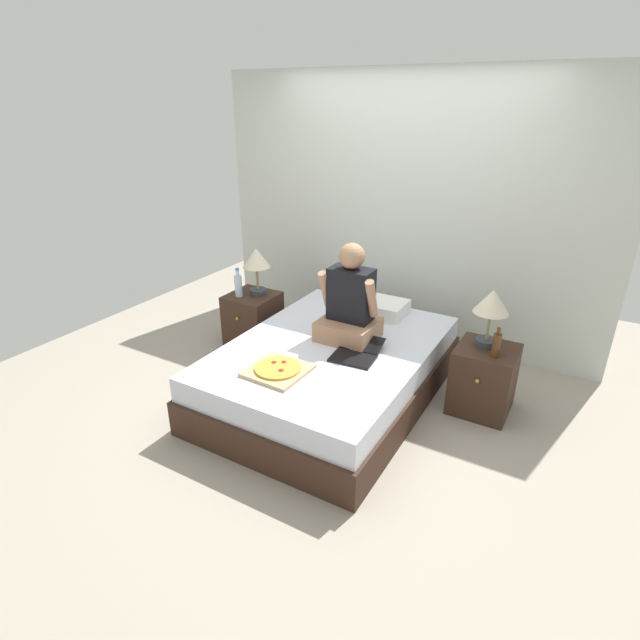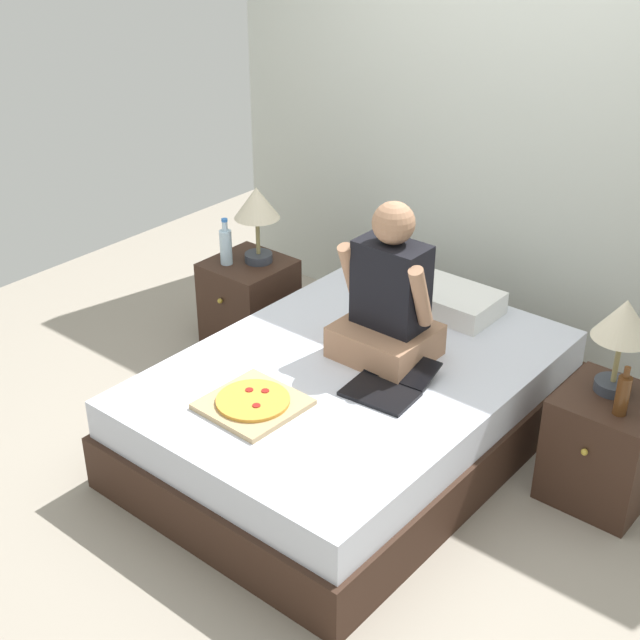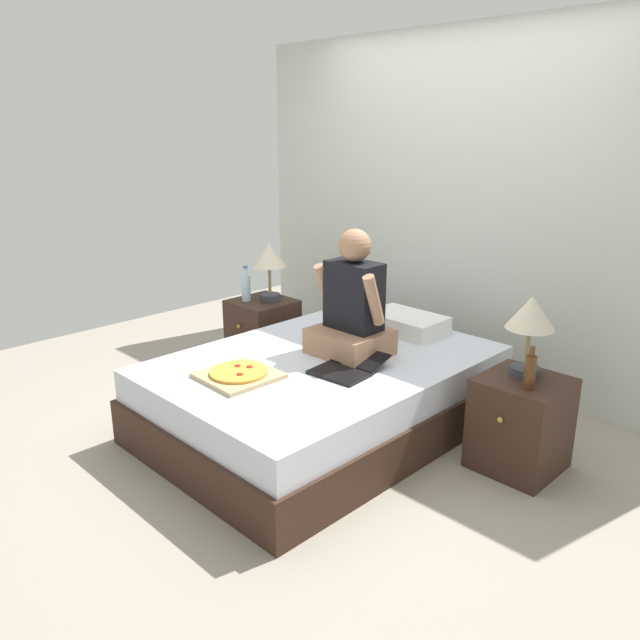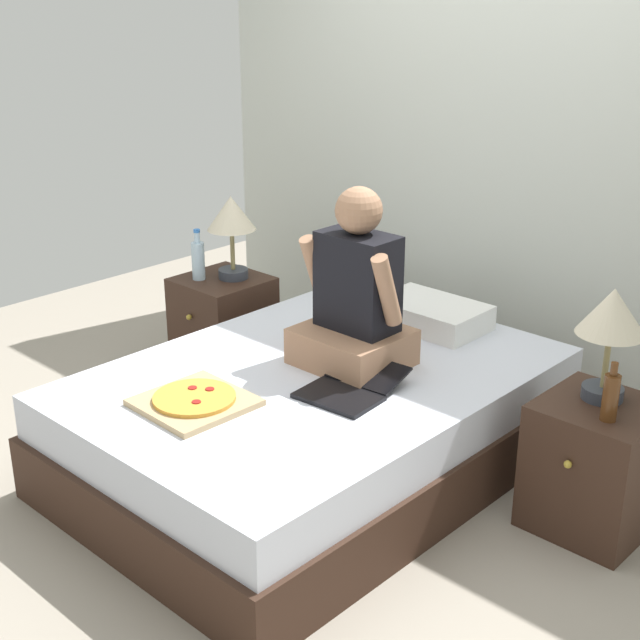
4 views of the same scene
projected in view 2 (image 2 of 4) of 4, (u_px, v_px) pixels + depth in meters
ground_plane at (351, 445)px, 4.47m from camera, size 5.85×5.85×0.00m
wall_back at (515, 138)px, 4.82m from camera, size 3.85×0.12×2.50m
bed at (352, 406)px, 4.36m from camera, size 1.49×2.09×0.47m
nightstand_left at (249, 303)px, 5.25m from camera, size 0.44×0.47×0.53m
lamp_on_left_nightstand at (257, 208)px, 4.98m from camera, size 0.26×0.26×0.45m
water_bottle at (226, 246)px, 5.06m from camera, size 0.07×0.07×0.28m
nightstand_right at (604, 447)px, 4.01m from camera, size 0.44×0.47×0.53m
lamp_on_right_nightstand at (623, 326)px, 3.78m from camera, size 0.26×0.26×0.45m
beer_bottle at (623, 395)px, 3.73m from camera, size 0.06×0.06×0.23m
pillow at (449, 300)px, 4.71m from camera, size 0.52×0.34×0.12m
person_seated at (389, 301)px, 4.20m from camera, size 0.47×0.40×0.78m
laptop at (388, 385)px, 4.05m from camera, size 0.35×0.44×0.07m
pizza_box at (253, 403)px, 3.92m from camera, size 0.41×0.41×0.05m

